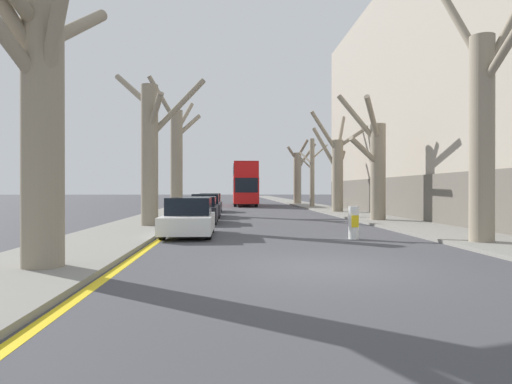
# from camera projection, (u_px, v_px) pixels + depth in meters

# --- Properties ---
(ground_plane) EXTENTS (300.00, 300.00, 0.00)m
(ground_plane) POSITION_uv_depth(u_px,v_px,m) (325.00, 268.00, 9.99)
(ground_plane) COLOR #424247
(sidewalk_left) EXTENTS (3.26, 120.00, 0.12)m
(sidewalk_left) POSITION_uv_depth(u_px,v_px,m) (198.00, 202.00, 59.55)
(sidewalk_left) COLOR gray
(sidewalk_left) RESTS_ON ground
(sidewalk_right) EXTENTS (3.26, 120.00, 0.12)m
(sidewalk_right) POSITION_uv_depth(u_px,v_px,m) (294.00, 202.00, 60.27)
(sidewalk_right) COLOR gray
(sidewalk_right) RESTS_ON ground
(building_facade_right) EXTENTS (10.08, 31.44, 15.13)m
(building_facade_right) POSITION_uv_depth(u_px,v_px,m) (461.00, 100.00, 29.63)
(building_facade_right) COLOR #9E9384
(building_facade_right) RESTS_ON ground
(kerb_line_stripe) EXTENTS (0.24, 120.00, 0.01)m
(kerb_line_stripe) POSITION_uv_depth(u_px,v_px,m) (212.00, 203.00, 59.65)
(kerb_line_stripe) COLOR yellow
(kerb_line_stripe) RESTS_ON ground
(street_tree_left_0) EXTENTS (2.21, 5.05, 6.58)m
(street_tree_left_0) POSITION_uv_depth(u_px,v_px,m) (39.00, 106.00, 9.42)
(street_tree_left_0) COLOR gray
(street_tree_left_0) RESTS_ON ground
(street_tree_left_1) EXTENTS (4.48, 2.95, 7.31)m
(street_tree_left_1) POSITION_uv_depth(u_px,v_px,m) (151.00, 149.00, 20.57)
(street_tree_left_1) COLOR gray
(street_tree_left_1) RESTS_ON ground
(street_tree_left_2) EXTENTS (3.52, 4.24, 9.51)m
(street_tree_left_2) POSITION_uv_depth(u_px,v_px,m) (177.00, 155.00, 32.20)
(street_tree_left_2) COLOR gray
(street_tree_left_2) RESTS_ON ground
(street_tree_right_0) EXTENTS (2.14, 4.10, 8.39)m
(street_tree_right_0) POSITION_uv_depth(u_px,v_px,m) (484.00, 125.00, 14.06)
(street_tree_right_0) COLOR gray
(street_tree_right_0) RESTS_ON ground
(street_tree_right_1) EXTENTS (2.49, 3.14, 6.98)m
(street_tree_right_1) POSITION_uv_depth(u_px,v_px,m) (376.00, 165.00, 24.39)
(street_tree_right_1) COLOR gray
(street_tree_right_1) RESTS_ON ground
(street_tree_right_2) EXTENTS (4.68, 2.87, 7.46)m
(street_tree_right_2) POSITION_uv_depth(u_px,v_px,m) (337.00, 167.00, 33.65)
(street_tree_right_2) COLOR gray
(street_tree_right_2) RESTS_ON ground
(street_tree_right_3) EXTENTS (3.00, 2.07, 6.62)m
(street_tree_right_3) POSITION_uv_depth(u_px,v_px,m) (312.00, 171.00, 43.72)
(street_tree_right_3) COLOR gray
(street_tree_right_3) RESTS_ON ground
(street_tree_right_4) EXTENTS (3.61, 2.74, 7.47)m
(street_tree_right_4) POSITION_uv_depth(u_px,v_px,m) (298.00, 175.00, 52.91)
(street_tree_right_4) COLOR gray
(street_tree_right_4) RESTS_ON ground
(double_decker_bus) EXTENTS (2.48, 11.32, 4.51)m
(double_decker_bus) POSITION_uv_depth(u_px,v_px,m) (245.00, 182.00, 49.36)
(double_decker_bus) COLOR red
(double_decker_bus) RESTS_ON ground
(parked_car_0) EXTENTS (1.81, 4.20, 1.43)m
(parked_car_0) POSITION_uv_depth(u_px,v_px,m) (189.00, 218.00, 17.06)
(parked_car_0) COLOR silver
(parked_car_0) RESTS_ON ground
(parked_car_1) EXTENTS (1.77, 4.00, 1.38)m
(parked_car_1) POSITION_uv_depth(u_px,v_px,m) (200.00, 210.00, 23.49)
(parked_car_1) COLOR black
(parked_car_1) RESTS_ON ground
(parked_car_2) EXTENTS (1.85, 4.43, 1.45)m
(parked_car_2) POSITION_uv_depth(u_px,v_px,m) (206.00, 206.00, 28.76)
(parked_car_2) COLOR black
(parked_car_2) RESTS_ON ground
(parked_car_3) EXTENTS (1.77, 4.39, 1.44)m
(parked_car_3) POSITION_uv_depth(u_px,v_px,m) (210.00, 203.00, 35.63)
(parked_car_3) COLOR #4C5156
(parked_car_3) RESTS_ON ground
(traffic_bollard) EXTENTS (0.36, 0.37, 1.15)m
(traffic_bollard) POSITION_uv_depth(u_px,v_px,m) (354.00, 223.00, 15.94)
(traffic_bollard) COLOR white
(traffic_bollard) RESTS_ON ground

